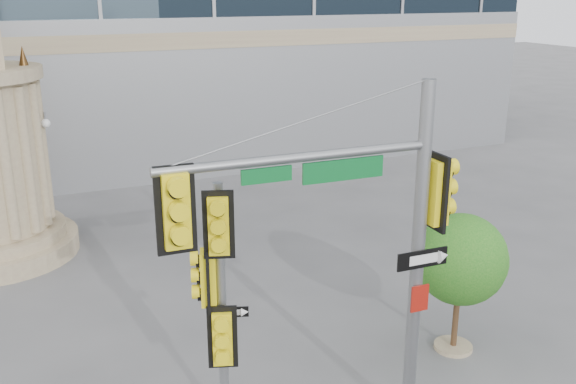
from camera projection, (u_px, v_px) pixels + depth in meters
name	position (u px, v px, depth m)	size (l,w,h in m)	color
ground	(343.00, 379.00, 12.06)	(120.00, 120.00, 0.00)	#545456
main_signal_pole	(360.00, 232.00, 9.45)	(4.48, 0.54, 5.77)	slate
secondary_signal_pole	(218.00, 293.00, 9.91)	(0.73, 0.69, 4.27)	slate
street_tree	(461.00, 262.00, 12.52)	(1.85, 1.81, 2.88)	gray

